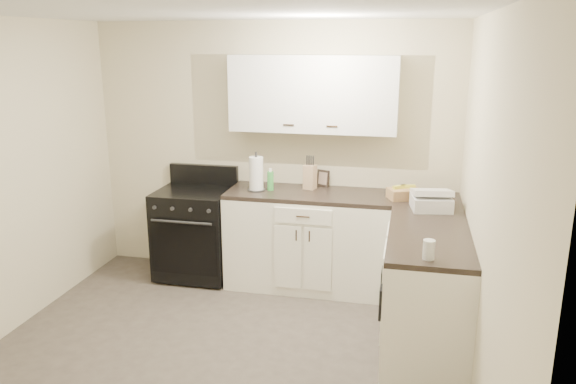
% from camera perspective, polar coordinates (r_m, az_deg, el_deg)
% --- Properties ---
extents(floor, '(3.60, 3.60, 0.00)m').
position_cam_1_polar(floor, '(4.40, -7.33, -16.76)').
color(floor, '#473F38').
rests_on(floor, ground).
extents(ceiling, '(3.60, 3.60, 0.00)m').
position_cam_1_polar(ceiling, '(3.74, -8.66, 17.81)').
color(ceiling, white).
rests_on(ceiling, wall_back).
extents(wall_back, '(3.60, 0.00, 3.60)m').
position_cam_1_polar(wall_back, '(5.56, -1.53, 4.09)').
color(wall_back, beige).
rests_on(wall_back, ground).
extents(wall_right, '(0.00, 3.60, 3.60)m').
position_cam_1_polar(wall_right, '(3.69, 19.35, -2.53)').
color(wall_right, beige).
rests_on(wall_right, ground).
extents(wall_front, '(3.60, 0.00, 3.60)m').
position_cam_1_polar(wall_front, '(2.40, -23.25, -12.51)').
color(wall_front, beige).
rests_on(wall_front, ground).
extents(base_cabinets_back, '(1.55, 0.60, 0.90)m').
position_cam_1_polar(base_cabinets_back, '(5.41, 2.15, -5.04)').
color(base_cabinets_back, white).
rests_on(base_cabinets_back, floor).
extents(base_cabinets_right, '(0.60, 1.90, 0.90)m').
position_cam_1_polar(base_cabinets_right, '(4.73, 13.73, -8.52)').
color(base_cabinets_right, white).
rests_on(base_cabinets_right, floor).
extents(countertop_back, '(1.55, 0.60, 0.04)m').
position_cam_1_polar(countertop_back, '(5.27, 2.20, -0.24)').
color(countertop_back, black).
rests_on(countertop_back, base_cabinets_back).
extents(countertop_right, '(0.60, 1.90, 0.04)m').
position_cam_1_polar(countertop_right, '(4.57, 14.09, -3.11)').
color(countertop_right, black).
rests_on(countertop_right, base_cabinets_right).
extents(upper_cabinets, '(1.55, 0.30, 0.70)m').
position_cam_1_polar(upper_cabinets, '(5.25, 2.60, 9.93)').
color(upper_cabinets, silver).
rests_on(upper_cabinets, wall_back).
extents(stove, '(0.72, 0.62, 0.87)m').
position_cam_1_polar(stove, '(5.69, -9.38, -4.11)').
color(stove, black).
rests_on(stove, floor).
extents(knife_block, '(0.13, 0.12, 0.23)m').
position_cam_1_polar(knife_block, '(5.36, 2.24, 1.54)').
color(knife_block, tan).
rests_on(knife_block, countertop_back).
extents(paper_towel, '(0.16, 0.16, 0.32)m').
position_cam_1_polar(paper_towel, '(5.30, -3.25, 1.86)').
color(paper_towel, white).
rests_on(paper_towel, countertop_back).
extents(soap_bottle, '(0.06, 0.06, 0.18)m').
position_cam_1_polar(soap_bottle, '(5.31, -1.80, 1.13)').
color(soap_bottle, green).
rests_on(soap_bottle, countertop_back).
extents(picture_frame, '(0.13, 0.09, 0.16)m').
position_cam_1_polar(picture_frame, '(5.47, 3.58, 1.41)').
color(picture_frame, black).
rests_on(picture_frame, countertop_back).
extents(wicker_basket, '(0.33, 0.28, 0.09)m').
position_cam_1_polar(wicker_basket, '(5.14, 11.72, -0.17)').
color(wicker_basket, tan).
rests_on(wicker_basket, countertop_right).
extents(countertop_grill, '(0.36, 0.34, 0.12)m').
position_cam_1_polar(countertop_grill, '(4.86, 14.33, -1.06)').
color(countertop_grill, white).
rests_on(countertop_grill, countertop_right).
extents(glass_jar, '(0.10, 0.10, 0.13)m').
position_cam_1_polar(glass_jar, '(3.77, 14.11, -5.70)').
color(glass_jar, silver).
rests_on(glass_jar, countertop_right).
extents(oven_mitt_near, '(0.02, 0.14, 0.24)m').
position_cam_1_polar(oven_mitt_near, '(4.19, 9.39, -10.98)').
color(oven_mitt_near, black).
rests_on(oven_mitt_near, base_cabinets_right).
extents(oven_mitt_far, '(0.02, 0.16, 0.28)m').
position_cam_1_polar(oven_mitt_far, '(4.34, 9.56, -9.49)').
color(oven_mitt_far, black).
rests_on(oven_mitt_far, base_cabinets_right).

